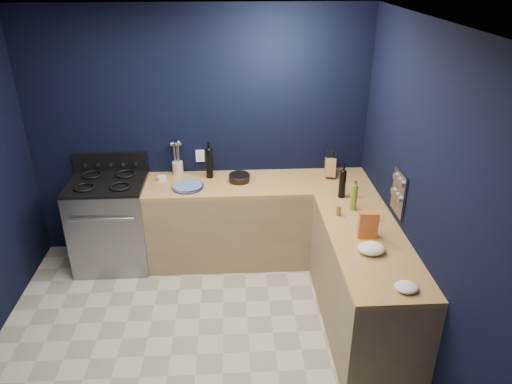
{
  "coord_description": "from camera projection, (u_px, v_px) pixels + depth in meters",
  "views": [
    {
      "loc": [
        0.32,
        -3.03,
        2.98
      ],
      "look_at": [
        0.55,
        1.0,
        1.0
      ],
      "focal_mm": 33.9,
      "sensor_mm": 36.0,
      "label": 1
    }
  ],
  "objects": [
    {
      "name": "top_right",
      "position": [
        369.0,
        241.0,
        3.96
      ],
      "size": [
        0.63,
        1.67,
        0.04
      ],
      "primitive_type": "cube",
      "color": "olive",
      "rests_on": "cab_right"
    },
    {
      "name": "top_back",
      "position": [
        258.0,
        184.0,
        4.95
      ],
      "size": [
        2.3,
        0.63,
        0.04
      ],
      "primitive_type": "cube",
      "color": "olive",
      "rests_on": "cab_back"
    },
    {
      "name": "cab_right",
      "position": [
        363.0,
        285.0,
        4.15
      ],
      "size": [
        0.63,
        1.67,
        0.86
      ],
      "primitive_type": "cube",
      "color": "#917C58",
      "rests_on": "floor"
    },
    {
      "name": "lemon_basket",
      "position": [
        239.0,
        178.0,
        4.93
      ],
      "size": [
        0.26,
        0.26,
        0.08
      ],
      "primitive_type": "cylinder",
      "rotation": [
        0.0,
        0.0,
        0.31
      ],
      "color": "black",
      "rests_on": "top_back"
    },
    {
      "name": "wine_bottle_right",
      "position": [
        342.0,
        184.0,
        4.57
      ],
      "size": [
        0.08,
        0.08,
        0.27
      ],
      "primitive_type": "cylinder",
      "rotation": [
        0.0,
        0.0,
        0.28
      ],
      "color": "black",
      "rests_on": "top_right"
    },
    {
      "name": "plate_stack",
      "position": [
        188.0,
        186.0,
        4.8
      ],
      "size": [
        0.37,
        0.37,
        0.04
      ],
      "primitive_type": "cylinder",
      "rotation": [
        0.0,
        0.0,
        -0.3
      ],
      "color": "#3D529A",
      "rests_on": "top_back"
    },
    {
      "name": "floor",
      "position": [
        197.0,
        355.0,
        4.02
      ],
      "size": [
        3.5,
        3.5,
        0.02
      ],
      "primitive_type": "cube",
      "color": "#B8B3A1",
      "rests_on": "ground"
    },
    {
      "name": "cab_back",
      "position": [
        258.0,
        222.0,
        5.14
      ],
      "size": [
        2.3,
        0.63,
        0.86
      ],
      "primitive_type": "cube",
      "color": "#917C58",
      "rests_on": "floor"
    },
    {
      "name": "towel_front",
      "position": [
        371.0,
        248.0,
        3.75
      ],
      "size": [
        0.24,
        0.21,
        0.08
      ],
      "primitive_type": "ellipsoid",
      "rotation": [
        0.0,
        0.0,
        0.14
      ],
      "color": "white",
      "rests_on": "top_right"
    },
    {
      "name": "wall_right",
      "position": [
        429.0,
        211.0,
        3.53
      ],
      "size": [
        0.02,
        3.5,
        2.6
      ],
      "primitive_type": "cube",
      "color": "black",
      "rests_on": "ground"
    },
    {
      "name": "spice_jar_near",
      "position": [
        339.0,
        211.0,
        4.29
      ],
      "size": [
        0.05,
        0.05,
        0.09
      ],
      "primitive_type": "cylinder",
      "rotation": [
        0.0,
        0.0,
        0.27
      ],
      "color": "olive",
      "rests_on": "top_right"
    },
    {
      "name": "knife_block",
      "position": [
        330.0,
        167.0,
        5.04
      ],
      "size": [
        0.14,
        0.24,
        0.24
      ],
      "primitive_type": "cube",
      "rotation": [
        -0.31,
        0.0,
        -0.15
      ],
      "color": "olive",
      "rests_on": "top_back"
    },
    {
      "name": "wall_outlet",
      "position": [
        200.0,
        156.0,
        5.1
      ],
      "size": [
        0.09,
        0.02,
        0.13
      ],
      "primitive_type": "cube",
      "color": "white",
      "rests_on": "wall_back"
    },
    {
      "name": "gas_range",
      "position": [
        112.0,
        224.0,
        5.04
      ],
      "size": [
        0.76,
        0.66,
        0.92
      ],
      "primitive_type": "cube",
      "color": "gray",
      "rests_on": "floor"
    },
    {
      "name": "towel_end",
      "position": [
        406.0,
        287.0,
        3.33
      ],
      "size": [
        0.18,
        0.17,
        0.05
      ],
      "primitive_type": "ellipsoid",
      "rotation": [
        0.0,
        0.0,
        0.11
      ],
      "color": "white",
      "rests_on": "top_right"
    },
    {
      "name": "crouton_bag",
      "position": [
        368.0,
        225.0,
        3.92
      ],
      "size": [
        0.16,
        0.09,
        0.23
      ],
      "primitive_type": "cube",
      "rotation": [
        0.0,
        0.0,
        -0.09
      ],
      "color": "#AA0618",
      "rests_on": "top_right"
    },
    {
      "name": "wall_back",
      "position": [
        199.0,
        135.0,
        5.02
      ],
      "size": [
        3.5,
        0.02,
        2.6
      ],
      "primitive_type": "cube",
      "color": "black",
      "rests_on": "ground"
    },
    {
      "name": "wine_bottle_back",
      "position": [
        209.0,
        164.0,
        4.98
      ],
      "size": [
        0.09,
        0.09,
        0.31
      ],
      "primitive_type": "cylinder",
      "rotation": [
        0.0,
        0.0,
        -0.24
      ],
      "color": "black",
      "rests_on": "top_back"
    },
    {
      "name": "spice_panel",
      "position": [
        399.0,
        193.0,
        4.08
      ],
      "size": [
        0.02,
        0.28,
        0.38
      ],
      "primitive_type": "cube",
      "color": "gray",
      "rests_on": "wall_right"
    },
    {
      "name": "spice_jar_far",
      "position": [
        376.0,
        216.0,
        4.21
      ],
      "size": [
        0.05,
        0.05,
        0.09
      ],
      "primitive_type": "cylinder",
      "rotation": [
        0.0,
        0.0,
        0.21
      ],
      "color": "olive",
      "rests_on": "top_right"
    },
    {
      "name": "ceiling",
      "position": [
        173.0,
        25.0,
        2.87
      ],
      "size": [
        3.5,
        3.5,
        0.02
      ],
      "primitive_type": "cube",
      "color": "silver",
      "rests_on": "ground"
    },
    {
      "name": "oven_door",
      "position": [
        106.0,
        241.0,
        4.76
      ],
      "size": [
        0.59,
        0.02,
        0.42
      ],
      "primitive_type": "cube",
      "color": "black",
      "rests_on": "gas_range"
    },
    {
      "name": "ramekin",
      "position": [
        162.0,
        178.0,
        4.98
      ],
      "size": [
        0.11,
        0.11,
        0.04
      ],
      "primitive_type": "cylinder",
      "rotation": [
        0.0,
        0.0,
        -0.16
      ],
      "color": "white",
      "rests_on": "top_back"
    },
    {
      "name": "backguard",
      "position": [
        111.0,
        162.0,
        5.05
      ],
      "size": [
        0.76,
        0.06,
        0.2
      ],
      "primitive_type": "cube",
      "color": "black",
      "rests_on": "gas_range"
    },
    {
      "name": "utensil_crock",
      "position": [
        178.0,
        168.0,
        5.08
      ],
      "size": [
        0.12,
        0.12,
        0.14
      ],
      "primitive_type": "cylinder",
      "rotation": [
        0.0,
        0.0,
        -0.07
      ],
      "color": "beige",
      "rests_on": "top_back"
    },
    {
      "name": "oil_bottle",
      "position": [
        354.0,
        197.0,
        4.35
      ],
      "size": [
        0.06,
        0.06,
        0.25
      ],
      "primitive_type": "cylinder",
      "rotation": [
        0.0,
        0.0,
        0.11
      ],
      "color": "olive",
      "rests_on": "top_right"
    },
    {
      "name": "cooktop",
      "position": [
        106.0,
        183.0,
        4.83
      ],
      "size": [
        0.76,
        0.66,
        0.03
      ],
      "primitive_type": "cube",
      "color": "black",
      "rests_on": "gas_range"
    }
  ]
}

